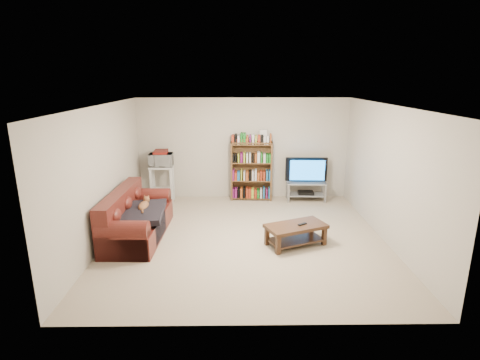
{
  "coord_description": "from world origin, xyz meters",
  "views": [
    {
      "loc": [
        -0.18,
        -6.33,
        2.85
      ],
      "look_at": [
        -0.1,
        0.4,
        1.0
      ],
      "focal_mm": 28.0,
      "sensor_mm": 36.0,
      "label": 1
    }
  ],
  "objects_px": {
    "tv_stand": "(306,188)",
    "bookshelf": "(251,170)",
    "sofa": "(134,221)",
    "coffee_table": "(296,231)"
  },
  "relations": [
    {
      "from": "sofa",
      "to": "coffee_table",
      "type": "height_order",
      "value": "sofa"
    },
    {
      "from": "tv_stand",
      "to": "bookshelf",
      "type": "height_order",
      "value": "bookshelf"
    },
    {
      "from": "tv_stand",
      "to": "bookshelf",
      "type": "bearing_deg",
      "value": 177.12
    },
    {
      "from": "coffee_table",
      "to": "bookshelf",
      "type": "distance_m",
      "value": 2.71
    },
    {
      "from": "sofa",
      "to": "coffee_table",
      "type": "relative_size",
      "value": 1.77
    },
    {
      "from": "coffee_table",
      "to": "tv_stand",
      "type": "relative_size",
      "value": 1.24
    },
    {
      "from": "coffee_table",
      "to": "sofa",
      "type": "bearing_deg",
      "value": 149.55
    },
    {
      "from": "sofa",
      "to": "bookshelf",
      "type": "height_order",
      "value": "bookshelf"
    },
    {
      "from": "tv_stand",
      "to": "bookshelf",
      "type": "distance_m",
      "value": 1.37
    },
    {
      "from": "coffee_table",
      "to": "tv_stand",
      "type": "height_order",
      "value": "tv_stand"
    }
  ]
}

